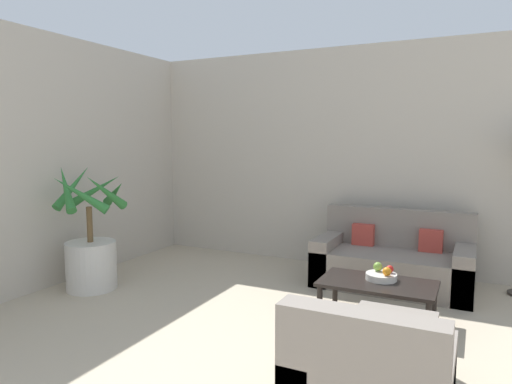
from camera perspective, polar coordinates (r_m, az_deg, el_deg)
wall_back at (r=5.61m, az=18.39°, el=3.90°), size 8.27×0.06×2.70m
potted_palm at (r=5.15m, az=-19.93°, el=-6.81°), size 0.81×0.82×1.33m
sofa_loveseat at (r=5.19m, az=16.74°, el=-8.37°), size 1.61×0.81×0.81m
coffee_table at (r=4.20m, az=14.94°, el=-11.37°), size 0.98×0.57×0.34m
fruit_bowl at (r=4.24m, az=15.38°, el=-10.16°), size 0.27×0.27×0.06m
apple_red at (r=4.27m, az=16.38°, el=-9.23°), size 0.07×0.07×0.07m
apple_green at (r=4.29m, az=14.99°, el=-9.01°), size 0.08×0.08×0.08m
orange_fruit at (r=4.17m, az=16.05°, el=-9.53°), size 0.08×0.08×0.08m
ottoman at (r=3.36m, az=16.70°, el=-17.91°), size 0.54×0.45×0.40m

